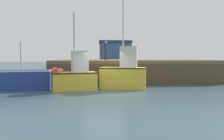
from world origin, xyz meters
The scene contains 7 objects.
ground centered at (0.00, 0.00, -0.05)m, with size 120.00×160.00×0.10m.
pier centered at (2.88, 6.30, 1.57)m, with size 14.29×6.98×1.90m.
fishing_boat_near_left centered at (-5.39, 1.41, 0.70)m, with size 3.86×1.56×3.17m.
fishing_boat_near_right centered at (-1.91, 1.05, 0.99)m, with size 3.06×1.82×5.02m.
fishing_boat_mid centered at (1.43, 1.52, 1.06)m, with size 3.33×1.82×6.06m.
dockworker centered at (0.39, 7.05, 2.78)m, with size 0.34×0.34×1.74m.
warehouse centered at (3.22, 32.01, 2.70)m, with size 6.46×5.73×5.36m.
Camera 1 is at (-0.41, -13.42, 2.22)m, focal length 35.37 mm.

